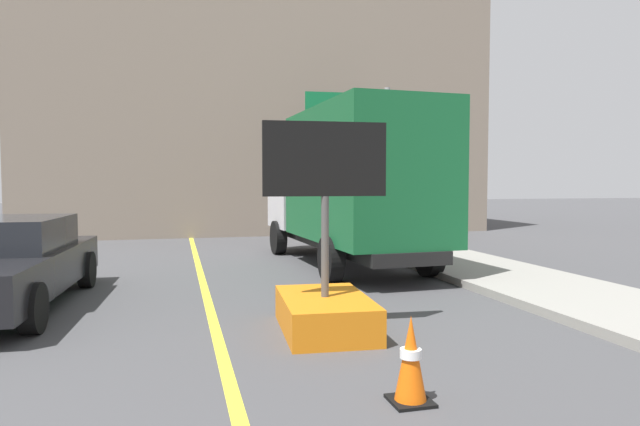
% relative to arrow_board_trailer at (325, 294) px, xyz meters
% --- Properties ---
extents(arrow_board_trailer, '(1.60, 1.87, 2.70)m').
position_rel_arrow_board_trailer_xyz_m(arrow_board_trailer, '(0.00, 0.00, 0.00)').
color(arrow_board_trailer, orange).
rests_on(arrow_board_trailer, ground).
extents(box_truck, '(2.67, 7.00, 3.51)m').
position_rel_arrow_board_trailer_xyz_m(box_truck, '(1.99, 5.20, 1.40)').
color(box_truck, black).
rests_on(box_truck, ground).
extents(highway_guide_sign, '(2.79, 0.31, 5.00)m').
position_rel_arrow_board_trailer_xyz_m(highway_guide_sign, '(4.04, 10.10, 2.94)').
color(highway_guide_sign, gray).
rests_on(highway_guide_sign, ground).
extents(far_building_block, '(17.38, 8.51, 9.30)m').
position_rel_arrow_board_trailer_xyz_m(far_building_block, '(1.46, 16.95, 4.17)').
color(far_building_block, gray).
rests_on(far_building_block, ground).
extents(traffic_cone_mid_lane, '(0.36, 0.36, 0.77)m').
position_rel_arrow_board_trailer_xyz_m(traffic_cone_mid_lane, '(0.11, -2.44, -0.10)').
color(traffic_cone_mid_lane, black).
rests_on(traffic_cone_mid_lane, ground).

